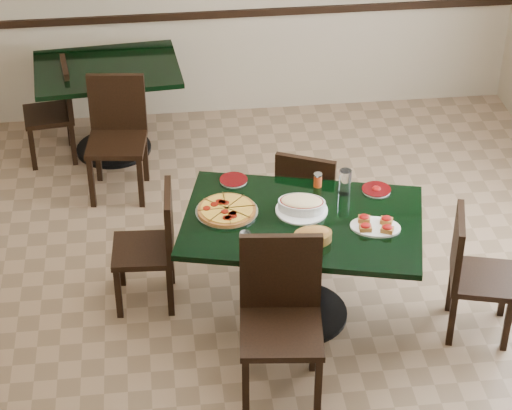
{
  "coord_description": "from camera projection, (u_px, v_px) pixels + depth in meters",
  "views": [
    {
      "loc": [
        -0.58,
        -4.9,
        4.19
      ],
      "look_at": [
        -0.0,
        0.0,
        0.85
      ],
      "focal_mm": 70.0,
      "sensor_mm": 36.0,
      "label": 1
    }
  ],
  "objects": [
    {
      "name": "water_glass_a",
      "position": [
        345.0,
        182.0,
        6.2
      ],
      "size": [
        0.08,
        0.08,
        0.17
      ],
      "primitive_type": "cylinder",
      "color": "white",
      "rests_on": "main_table"
    },
    {
      "name": "side_plate_near",
      "position": [
        278.0,
        255.0,
        5.7
      ],
      "size": [
        0.2,
        0.2,
        0.02
      ],
      "rotation": [
        0.0,
        0.0,
        -0.6
      ],
      "color": "silver",
      "rests_on": "main_table"
    },
    {
      "name": "main_table",
      "position": [
        302.0,
        244.0,
        6.11
      ],
      "size": [
        1.61,
        1.24,
        0.75
      ],
      "rotation": [
        0.0,
        0.0,
        -0.25
      ],
      "color": "black",
      "rests_on": "floor"
    },
    {
      "name": "back_chair_left",
      "position": [
        57.0,
        107.0,
        7.82
      ],
      "size": [
        0.42,
        0.42,
        0.81
      ],
      "rotation": [
        0.0,
        0.0,
        -1.44
      ],
      "color": "black",
      "rests_on": "floor"
    },
    {
      "name": "bruschetta_platter",
      "position": [
        376.0,
        225.0,
        5.92
      ],
      "size": [
        0.35,
        0.28,
        0.05
      ],
      "rotation": [
        0.0,
        0.0,
        -0.28
      ],
      "color": "silver",
      "rests_on": "main_table"
    },
    {
      "name": "pepper_shaker",
      "position": [
        318.0,
        180.0,
        6.29
      ],
      "size": [
        0.05,
        0.05,
        0.09
      ],
      "color": "#C44614",
      "rests_on": "main_table"
    },
    {
      "name": "bread_basket",
      "position": [
        313.0,
        236.0,
        5.8
      ],
      "size": [
        0.25,
        0.18,
        0.1
      ],
      "rotation": [
        0.0,
        0.0,
        0.12
      ],
      "color": "brown",
      "rests_on": "main_table"
    },
    {
      "name": "chair_far",
      "position": [
        308.0,
        199.0,
        6.68
      ],
      "size": [
        0.53,
        0.53,
        0.86
      ],
      "rotation": [
        0.0,
        0.0,
        2.72
      ],
      "color": "black",
      "rests_on": "floor"
    },
    {
      "name": "lasagna_casserole",
      "position": [
        302.0,
        205.0,
        6.06
      ],
      "size": [
        0.32,
        0.32,
        0.09
      ],
      "rotation": [
        0.0,
        0.0,
        -0.22
      ],
      "color": "silver",
      "rests_on": "main_table"
    },
    {
      "name": "chair_right",
      "position": [
        471.0,
        269.0,
        6.06
      ],
      "size": [
        0.48,
        0.48,
        0.84
      ],
      "rotation": [
        0.0,
        0.0,
        1.31
      ],
      "color": "black",
      "rests_on": "floor"
    },
    {
      "name": "side_plate_far_l",
      "position": [
        234.0,
        180.0,
        6.36
      ],
      "size": [
        0.18,
        0.18,
        0.02
      ],
      "rotation": [
        0.0,
        0.0,
        -0.4
      ],
      "color": "silver",
      "rests_on": "main_table"
    },
    {
      "name": "back_chair_near",
      "position": [
        117.0,
        129.0,
        7.4
      ],
      "size": [
        0.47,
        0.47,
        0.91
      ],
      "rotation": [
        0.0,
        0.0,
        -0.12
      ],
      "color": "black",
      "rests_on": "floor"
    },
    {
      "name": "floor",
      "position": [
        257.0,
        314.0,
        6.43
      ],
      "size": [
        5.5,
        5.5,
        0.0
      ],
      "primitive_type": "plane",
      "color": "#7D6148",
      "rests_on": "ground"
    },
    {
      "name": "room_shell",
      "position": [
        368.0,
        29.0,
        7.3
      ],
      "size": [
        5.5,
        5.5,
        5.5
      ],
      "color": "silver",
      "rests_on": "floor"
    },
    {
      "name": "back_table",
      "position": [
        109.0,
        93.0,
        7.84
      ],
      "size": [
        1.17,
        0.89,
        0.75
      ],
      "rotation": [
        0.0,
        0.0,
        0.08
      ],
      "color": "black",
      "rests_on": "floor"
    },
    {
      "name": "pepperoni_pizza",
      "position": [
        227.0,
        210.0,
        6.06
      ],
      "size": [
        0.38,
        0.38,
        0.04
      ],
      "rotation": [
        0.0,
        0.0,
        0.05
      ],
      "color": "silver",
      "rests_on": "main_table"
    },
    {
      "name": "side_plate_far_r",
      "position": [
        376.0,
        189.0,
        6.26
      ],
      "size": [
        0.18,
        0.18,
        0.03
      ],
      "rotation": [
        0.0,
        0.0,
        -0.38
      ],
      "color": "silver",
      "rests_on": "main_table"
    },
    {
      "name": "chair_near",
      "position": [
        281.0,
        310.0,
        5.6
      ],
      "size": [
        0.51,
        0.51,
        0.99
      ],
      "rotation": [
        0.0,
        0.0,
        -0.1
      ],
      "color": "black",
      "rests_on": "floor"
    },
    {
      "name": "chair_left",
      "position": [
        154.0,
        242.0,
        6.31
      ],
      "size": [
        0.41,
        0.41,
        0.83
      ],
      "rotation": [
        0.0,
        0.0,
        -1.63
      ],
      "color": "black",
      "rests_on": "floor"
    },
    {
      "name": "napkin_setting",
      "position": [
        264.0,
        250.0,
        5.75
      ],
      "size": [
        0.22,
        0.22,
        0.01
      ],
      "rotation": [
        0.0,
        0.0,
        -0.48
      ],
      "color": "white",
      "rests_on": "main_table"
    },
    {
      "name": "water_glass_b",
      "position": [
        245.0,
        243.0,
        5.69
      ],
      "size": [
        0.07,
        0.07,
        0.14
      ],
      "primitive_type": "cylinder",
      "color": "white",
      "rests_on": "main_table"
    }
  ]
}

